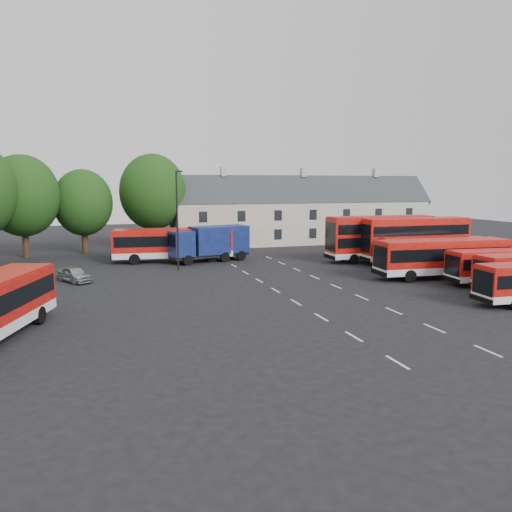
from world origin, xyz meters
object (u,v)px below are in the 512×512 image
object	(u,v)px
bus_dd_south	(415,237)
silver_car	(74,274)
box_truck	(210,242)
lamppost	(177,218)

from	to	relation	value
bus_dd_south	silver_car	size ratio (longest dim) A/B	3.02
box_truck	silver_car	bearing A→B (deg)	-164.79
bus_dd_south	lamppost	xyz separation A→B (m)	(-23.34, 2.99, 2.28)
silver_car	lamppost	world-z (taller)	lamppost
bus_dd_south	silver_car	bearing A→B (deg)	-178.07
bus_dd_south	lamppost	size ratio (longest dim) A/B	1.23
box_truck	silver_car	distance (m)	14.88
bus_dd_south	silver_car	xyz separation A→B (m)	(-32.32, -0.06, -1.97)
bus_dd_south	silver_car	distance (m)	32.38
lamppost	silver_car	bearing A→B (deg)	-161.21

